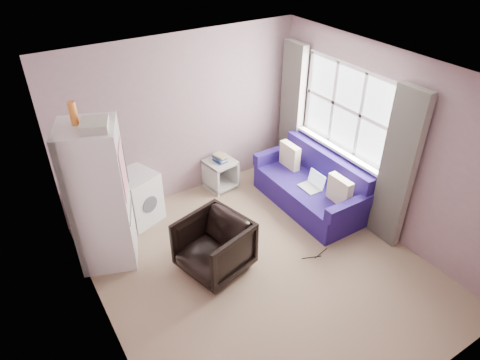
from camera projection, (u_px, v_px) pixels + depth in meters
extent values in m
cube|color=#9B8065|center=(262.00, 269.00, 5.47)|extent=(3.80, 4.20, 0.02)
cube|color=silver|center=(269.00, 79.00, 4.09)|extent=(3.80, 4.20, 0.02)
cube|color=gray|center=(183.00, 119.00, 6.27)|extent=(3.80, 0.02, 2.50)
cube|color=gray|center=(422.00, 318.00, 3.28)|extent=(3.80, 0.02, 2.50)
cube|color=gray|center=(94.00, 250.00, 3.93)|extent=(0.02, 4.20, 2.50)
cube|color=gray|center=(384.00, 144.00, 5.63)|extent=(0.02, 4.20, 2.50)
cube|color=white|center=(347.00, 109.00, 5.98)|extent=(0.01, 1.60, 1.20)
imported|color=black|center=(214.00, 244.00, 5.26)|extent=(0.90, 0.93, 0.79)
cube|color=white|center=(100.00, 198.00, 5.13)|extent=(0.84, 0.84, 1.90)
cube|color=#54555C|center=(131.00, 211.00, 5.32)|extent=(0.23, 0.57, 0.02)
cube|color=#54555C|center=(125.00, 163.00, 5.22)|extent=(0.03, 0.04, 0.54)
cube|color=white|center=(123.00, 170.00, 4.95)|extent=(0.17, 0.43, 0.65)
cylinder|color=orange|center=(73.00, 113.00, 4.56)|extent=(0.11, 0.11, 0.26)
cube|color=beige|center=(94.00, 125.00, 4.51)|extent=(0.38, 0.41, 0.10)
cube|color=white|center=(137.00, 198.00, 6.11)|extent=(0.69, 0.69, 0.76)
cube|color=#54555C|center=(134.00, 177.00, 5.90)|extent=(0.64, 0.63, 0.04)
cylinder|color=#54555C|center=(150.00, 204.00, 5.96)|extent=(0.24, 0.10, 0.25)
cube|color=#ACADA9|center=(220.00, 162.00, 6.77)|extent=(0.49, 0.49, 0.04)
cube|color=#ACADA9|center=(221.00, 183.00, 6.99)|extent=(0.49, 0.49, 0.04)
cube|color=#ACADA9|center=(210.00, 178.00, 6.79)|extent=(0.09, 0.44, 0.49)
cube|color=#ACADA9|center=(230.00, 170.00, 7.00)|extent=(0.09, 0.44, 0.49)
cube|color=navy|center=(220.00, 160.00, 6.75)|extent=(0.17, 0.23, 0.03)
cube|color=tan|center=(221.00, 159.00, 6.74)|extent=(0.19, 0.24, 0.03)
cube|color=navy|center=(219.00, 157.00, 6.72)|extent=(0.16, 0.22, 0.03)
cube|color=tan|center=(221.00, 156.00, 6.71)|extent=(0.19, 0.24, 0.03)
cube|color=navy|center=(308.00, 194.00, 6.50)|extent=(0.83, 1.75, 0.39)
cube|color=navy|center=(328.00, 166.00, 6.42)|extent=(0.18, 1.75, 0.43)
cube|color=navy|center=(351.00, 207.00, 5.74)|extent=(0.83, 0.14, 0.19)
cube|color=navy|center=(276.00, 154.00, 6.94)|extent=(0.83, 0.14, 0.19)
cube|color=#FFF7C0|center=(340.00, 190.00, 5.91)|extent=(0.12, 0.39, 0.39)
cube|color=#FFF7C0|center=(290.00, 156.00, 6.71)|extent=(0.12, 0.39, 0.39)
cube|color=#ACADA9|center=(310.00, 188.00, 6.28)|extent=(0.22, 0.32, 0.02)
cube|color=silver|center=(317.00, 179.00, 6.28)|extent=(0.06, 0.32, 0.21)
cube|color=white|center=(338.00, 149.00, 6.29)|extent=(0.14, 1.70, 0.04)
cube|color=white|center=(341.00, 147.00, 6.30)|extent=(0.02, 1.68, 0.05)
cube|color=white|center=(346.00, 109.00, 5.97)|extent=(0.02, 1.68, 0.05)
cube|color=white|center=(353.00, 67.00, 5.64)|extent=(0.02, 1.68, 0.05)
cube|color=white|center=(391.00, 131.00, 5.40)|extent=(0.02, 0.05, 1.20)
cube|color=white|center=(360.00, 116.00, 5.78)|extent=(0.02, 0.05, 1.20)
cube|color=white|center=(333.00, 102.00, 6.16)|extent=(0.02, 0.05, 1.20)
cube|color=white|center=(309.00, 91.00, 6.53)|extent=(0.02, 0.05, 1.20)
cube|color=beige|center=(397.00, 170.00, 5.38)|extent=(0.12, 0.46, 2.18)
cube|color=beige|center=(292.00, 110.00, 6.91)|extent=(0.12, 0.46, 2.18)
cylinder|color=black|center=(321.00, 253.00, 5.69)|extent=(0.26, 0.07, 0.01)
cylinder|color=black|center=(312.00, 257.00, 5.62)|extent=(0.25, 0.11, 0.01)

